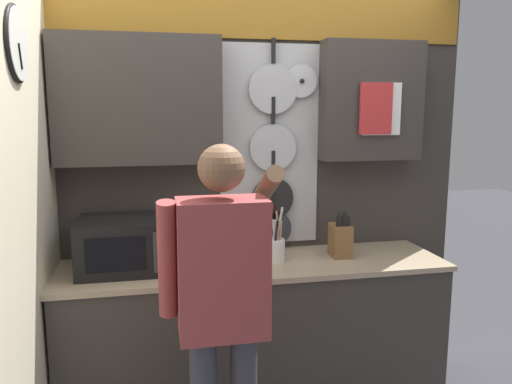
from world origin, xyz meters
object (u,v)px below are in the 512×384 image
object	(u,v)px
microwave	(129,244)
person	(223,297)
utensil_crock	(274,248)
knife_block	(340,240)

from	to	relation	value
microwave	person	size ratio (longest dim) A/B	0.33
utensil_crock	microwave	bearing A→B (deg)	-179.96
microwave	knife_block	world-z (taller)	microwave
knife_block	utensil_crock	xyz separation A→B (m)	(-0.40, 0.00, -0.02)
knife_block	utensil_crock	size ratio (longest dim) A/B	0.84
microwave	person	bearing A→B (deg)	-57.76
microwave	knife_block	bearing A→B (deg)	0.02
knife_block	utensil_crock	distance (m)	0.40
knife_block	utensil_crock	world-z (taller)	utensil_crock
microwave	knife_block	size ratio (longest dim) A/B	1.93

